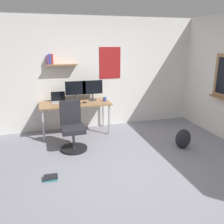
{
  "coord_description": "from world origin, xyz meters",
  "views": [
    {
      "loc": [
        -1.27,
        -3.13,
        2.04
      ],
      "look_at": [
        -0.15,
        0.71,
        0.85
      ],
      "focal_mm": 38.04,
      "sensor_mm": 36.0,
      "label": 1
    }
  ],
  "objects_px": {
    "monitor_primary": "(76,90)",
    "keyboard": "(72,103)",
    "coffee_mug": "(105,99)",
    "desk": "(75,106)",
    "office_chair": "(72,129)",
    "monitor_secondary": "(93,89)",
    "book_stack_on_floor": "(51,178)",
    "laptop": "(58,100)",
    "computer_mouse": "(85,102)",
    "backpack": "(183,139)"
  },
  "relations": [
    {
      "from": "keyboard",
      "to": "coffee_mug",
      "type": "distance_m",
      "value": 0.76
    },
    {
      "from": "office_chair",
      "to": "coffee_mug",
      "type": "relative_size",
      "value": 10.33
    },
    {
      "from": "book_stack_on_floor",
      "to": "backpack",
      "type": "bearing_deg",
      "value": 9.47
    },
    {
      "from": "desk",
      "to": "laptop",
      "type": "height_order",
      "value": "laptop"
    },
    {
      "from": "monitor_secondary",
      "to": "desk",
      "type": "bearing_deg",
      "value": -165.62
    },
    {
      "from": "monitor_secondary",
      "to": "coffee_mug",
      "type": "distance_m",
      "value": 0.37
    },
    {
      "from": "computer_mouse",
      "to": "book_stack_on_floor",
      "type": "bearing_deg",
      "value": -116.22
    },
    {
      "from": "coffee_mug",
      "to": "book_stack_on_floor",
      "type": "bearing_deg",
      "value": -126.71
    },
    {
      "from": "monitor_primary",
      "to": "keyboard",
      "type": "relative_size",
      "value": 1.25
    },
    {
      "from": "monitor_secondary",
      "to": "coffee_mug",
      "type": "height_order",
      "value": "monitor_secondary"
    },
    {
      "from": "office_chair",
      "to": "desk",
      "type": "bearing_deg",
      "value": 77.83
    },
    {
      "from": "monitor_primary",
      "to": "keyboard",
      "type": "bearing_deg",
      "value": -120.99
    },
    {
      "from": "monitor_primary",
      "to": "coffee_mug",
      "type": "bearing_deg",
      "value": -12.72
    },
    {
      "from": "monitor_primary",
      "to": "coffee_mug",
      "type": "xyz_separation_m",
      "value": [
        0.64,
        -0.14,
        -0.22
      ]
    },
    {
      "from": "desk",
      "to": "laptop",
      "type": "relative_size",
      "value": 5.02
    },
    {
      "from": "laptop",
      "to": "office_chair",
      "type": "bearing_deg",
      "value": -79.43
    },
    {
      "from": "coffee_mug",
      "to": "book_stack_on_floor",
      "type": "xyz_separation_m",
      "value": [
        -1.33,
        -1.78,
        -0.75
      ]
    },
    {
      "from": "keyboard",
      "to": "desk",
      "type": "bearing_deg",
      "value": 47.38
    },
    {
      "from": "monitor_secondary",
      "to": "book_stack_on_floor",
      "type": "relative_size",
      "value": 2.05
    },
    {
      "from": "backpack",
      "to": "book_stack_on_floor",
      "type": "xyz_separation_m",
      "value": [
        -2.57,
        -0.43,
        -0.17
      ]
    },
    {
      "from": "desk",
      "to": "book_stack_on_floor",
      "type": "distance_m",
      "value": 2.03
    },
    {
      "from": "laptop",
      "to": "keyboard",
      "type": "bearing_deg",
      "value": -41.69
    },
    {
      "from": "office_chair",
      "to": "computer_mouse",
      "type": "relative_size",
      "value": 9.13
    },
    {
      "from": "office_chair",
      "to": "coffee_mug",
      "type": "xyz_separation_m",
      "value": [
        0.85,
        0.76,
        0.37
      ]
    },
    {
      "from": "desk",
      "to": "computer_mouse",
      "type": "distance_m",
      "value": 0.23
    },
    {
      "from": "coffee_mug",
      "to": "keyboard",
      "type": "bearing_deg",
      "value": -176.21
    },
    {
      "from": "office_chair",
      "to": "monitor_secondary",
      "type": "xyz_separation_m",
      "value": [
        0.6,
        0.91,
        0.59
      ]
    },
    {
      "from": "desk",
      "to": "monitor_primary",
      "type": "height_order",
      "value": "monitor_primary"
    },
    {
      "from": "office_chair",
      "to": "laptop",
      "type": "height_order",
      "value": "laptop"
    },
    {
      "from": "monitor_secondary",
      "to": "keyboard",
      "type": "distance_m",
      "value": 0.6
    },
    {
      "from": "coffee_mug",
      "to": "monitor_secondary",
      "type": "bearing_deg",
      "value": 150.02
    },
    {
      "from": "monitor_secondary",
      "to": "book_stack_on_floor",
      "type": "height_order",
      "value": "monitor_secondary"
    },
    {
      "from": "monitor_primary",
      "to": "keyboard",
      "type": "distance_m",
      "value": 0.34
    },
    {
      "from": "coffee_mug",
      "to": "office_chair",
      "type": "bearing_deg",
      "value": -138.09
    },
    {
      "from": "monitor_secondary",
      "to": "coffee_mug",
      "type": "relative_size",
      "value": 5.04
    },
    {
      "from": "monitor_primary",
      "to": "keyboard",
      "type": "height_order",
      "value": "monitor_primary"
    },
    {
      "from": "book_stack_on_floor",
      "to": "desk",
      "type": "bearing_deg",
      "value": 70.29
    },
    {
      "from": "monitor_secondary",
      "to": "laptop",
      "type": "bearing_deg",
      "value": 176.45
    },
    {
      "from": "monitor_secondary",
      "to": "book_stack_on_floor",
      "type": "bearing_deg",
      "value": -119.25
    },
    {
      "from": "laptop",
      "to": "computer_mouse",
      "type": "height_order",
      "value": "laptop"
    },
    {
      "from": "monitor_primary",
      "to": "book_stack_on_floor",
      "type": "relative_size",
      "value": 2.05
    },
    {
      "from": "office_chair",
      "to": "monitor_secondary",
      "type": "relative_size",
      "value": 2.05
    },
    {
      "from": "laptop",
      "to": "computer_mouse",
      "type": "xyz_separation_m",
      "value": [
        0.55,
        -0.24,
        -0.04
      ]
    },
    {
      "from": "monitor_secondary",
      "to": "keyboard",
      "type": "height_order",
      "value": "monitor_secondary"
    },
    {
      "from": "monitor_primary",
      "to": "monitor_secondary",
      "type": "xyz_separation_m",
      "value": [
        0.39,
        0.0,
        0.0
      ]
    },
    {
      "from": "monitor_primary",
      "to": "computer_mouse",
      "type": "bearing_deg",
      "value": -49.92
    },
    {
      "from": "laptop",
      "to": "book_stack_on_floor",
      "type": "height_order",
      "value": "laptop"
    },
    {
      "from": "desk",
      "to": "office_chair",
      "type": "xyz_separation_m",
      "value": [
        -0.17,
        -0.8,
        -0.26
      ]
    },
    {
      "from": "book_stack_on_floor",
      "to": "monitor_secondary",
      "type": "bearing_deg",
      "value": 60.75
    },
    {
      "from": "laptop",
      "to": "monitor_primary",
      "type": "bearing_deg",
      "value": -7.07
    }
  ]
}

